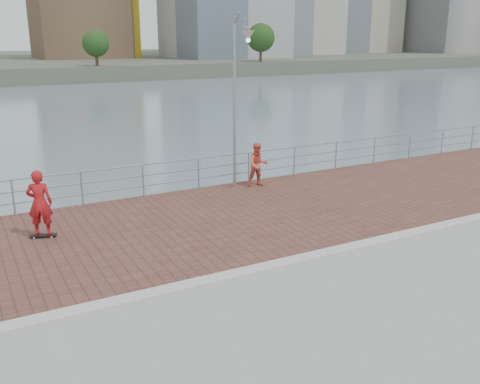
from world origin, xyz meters
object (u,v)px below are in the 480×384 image
skateboarder (40,203)px  guardrail (171,173)px  bystander (258,165)px  street_lamp (240,73)px

skateboarder → guardrail: bearing=-132.5°
skateboarder → bystander: skateboarder is taller
guardrail → street_lamp: (2.22, -0.92, 3.38)m
street_lamp → skateboarder: 7.73m
guardrail → skateboarder: skateboarder is taller
guardrail → skateboarder: size_ratio=21.69×
skateboarder → bystander: (7.71, 1.66, -0.20)m
skateboarder → street_lamp: bearing=-147.6°
guardrail → bystander: size_ratio=24.82×
guardrail → bystander: 3.12m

